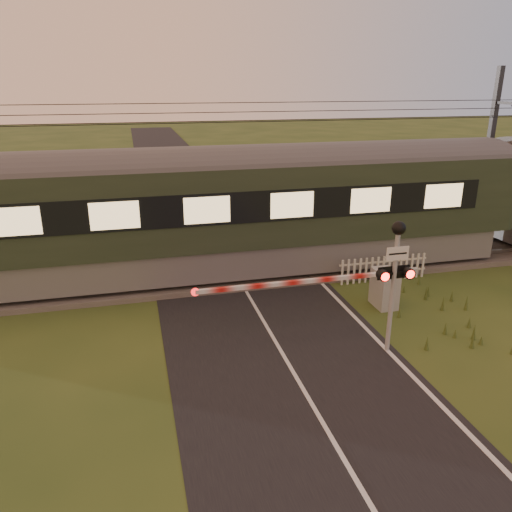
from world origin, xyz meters
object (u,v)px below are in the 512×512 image
object	(u,v)px
picket_fence	(383,269)
catenary_mast	(490,152)
crossing_signal	(395,264)
train	(495,194)
boom_gate	(375,287)

from	to	relation	value
picket_fence	catenary_mast	world-z (taller)	catenary_mast
picket_fence	crossing_signal	bearing A→B (deg)	-116.21
crossing_signal	picket_fence	bearing A→B (deg)	63.79
train	boom_gate	distance (m)	8.22
train	boom_gate	world-z (taller)	train
catenary_mast	picket_fence	bearing A→B (deg)	-149.50
boom_gate	crossing_signal	distance (m)	3.27
train	catenary_mast	bearing A→B (deg)	60.62
picket_fence	catenary_mast	distance (m)	8.80
crossing_signal	catenary_mast	bearing A→B (deg)	43.12
crossing_signal	train	bearing A→B (deg)	38.81
boom_gate	crossing_signal	xyz separation A→B (m)	(-0.92, -2.58, 1.78)
train	boom_gate	xyz separation A→B (m)	(-7.05, -3.83, -1.79)
picket_fence	boom_gate	bearing A→B (deg)	-124.03
boom_gate	crossing_signal	size ratio (longest dim) A/B	2.01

